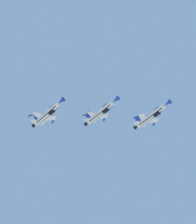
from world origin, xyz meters
TOP-DOWN VIEW (x-y plane):
  - fighter_jet_lead at (55.33, 83.71)m, footprint 9.86×15.62m
  - fighter_jet_left_wing at (40.41, 90.63)m, footprint 9.49×15.62m
  - fighter_jet_right_wing at (24.52, 97.66)m, footprint 9.73×15.62m

SIDE VIEW (x-z plane):
  - fighter_jet_lead at x=55.33m, z-range 109.83..114.65m
  - fighter_jet_right_wing at x=24.52m, z-range 110.34..115.31m
  - fighter_jet_left_wing at x=40.41m, z-range 111.32..116.51m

